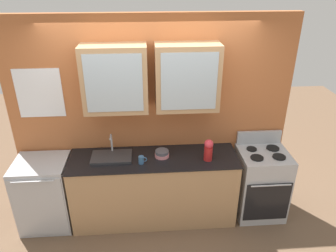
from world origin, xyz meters
The scene contains 9 objects.
ground_plane centered at (0.00, 0.00, 0.00)m, with size 10.00×10.00×0.00m, color brown.
back_wall_unit centered at (0.00, 0.29, 1.47)m, with size 3.49×0.43×2.59m.
counter centered at (0.00, 0.00, 0.46)m, with size 2.09×0.61×0.93m.
stove_range centered at (1.41, 0.00, 0.47)m, with size 0.62×0.62×1.11m.
sink_faucet centered at (-0.52, 0.04, 0.95)m, with size 0.49×0.31×0.27m.
bowl_stack centered at (0.11, 0.03, 0.97)m, with size 0.18×0.18×0.08m.
vase centered at (0.66, -0.09, 1.07)m, with size 0.11×0.11×0.28m.
cup_near_sink centered at (-0.15, -0.11, 0.98)m, with size 0.10×0.07×0.10m.
dishwasher centered at (-1.38, 0.00, 0.46)m, with size 0.64×0.60×0.93m.
Camera 1 is at (-0.07, -3.37, 3.03)m, focal length 34.27 mm.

